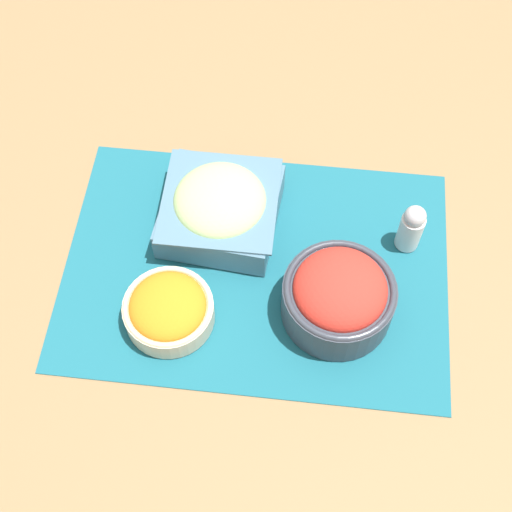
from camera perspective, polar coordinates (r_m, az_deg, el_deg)
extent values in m
plane|color=olive|center=(1.02, 0.00, -0.96)|extent=(3.00, 3.00, 0.00)
cube|color=#195B6B|center=(1.02, 0.00, -0.90)|extent=(0.54, 0.38, 0.00)
cylinder|color=#333842|center=(0.96, 6.56, -3.54)|extent=(0.15, 0.15, 0.06)
torus|color=#333842|center=(0.93, 6.75, -2.67)|extent=(0.15, 0.15, 0.01)
ellipsoid|color=red|center=(0.93, 6.75, -2.67)|extent=(0.12, 0.12, 0.06)
cylinder|color=beige|center=(0.97, -6.97, -4.46)|extent=(0.12, 0.12, 0.04)
torus|color=beige|center=(0.95, -7.08, -4.00)|extent=(0.12, 0.12, 0.01)
ellipsoid|color=orange|center=(0.95, -7.08, -4.00)|extent=(0.10, 0.10, 0.04)
cube|color=slate|center=(1.03, -2.84, 3.59)|extent=(0.17, 0.17, 0.05)
cube|color=slate|center=(1.01, -2.91, 4.47)|extent=(0.16, 0.16, 0.00)
ellipsoid|color=#A8CC7F|center=(1.01, -2.90, 4.41)|extent=(0.13, 0.13, 0.06)
cylinder|color=silver|center=(1.03, 12.21, 1.94)|extent=(0.03, 0.03, 0.06)
sphere|color=#B2B2B7|center=(1.00, 12.62, 3.11)|extent=(0.03, 0.03, 0.03)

